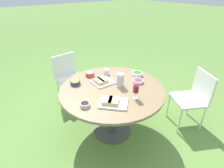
{
  "coord_description": "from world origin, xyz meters",
  "views": [
    {
      "loc": [
        1.23,
        1.57,
        1.96
      ],
      "look_at": [
        0.0,
        0.0,
        0.82
      ],
      "focal_mm": 28.0,
      "sensor_mm": 36.0,
      "label": 1
    }
  ],
  "objects_px": {
    "wine_glass": "(136,89)",
    "chair_near_right": "(68,75)",
    "water_pitcher": "(120,80)",
    "chair_near_left": "(194,95)",
    "dining_table": "(112,95)"
  },
  "relations": [
    {
      "from": "wine_glass",
      "to": "chair_near_right",
      "type": "bearing_deg",
      "value": -83.81
    },
    {
      "from": "chair_near_right",
      "to": "water_pitcher",
      "type": "relative_size",
      "value": 4.78
    },
    {
      "from": "chair_near_right",
      "to": "water_pitcher",
      "type": "xyz_separation_m",
      "value": [
        -0.21,
        1.21,
        0.33
      ]
    },
    {
      "from": "chair_near_left",
      "to": "water_pitcher",
      "type": "height_order",
      "value": "water_pitcher"
    },
    {
      "from": "dining_table",
      "to": "chair_near_left",
      "type": "height_order",
      "value": "chair_near_left"
    },
    {
      "from": "chair_near_right",
      "to": "wine_glass",
      "type": "xyz_separation_m",
      "value": [
        -0.17,
        1.54,
        0.36
      ]
    },
    {
      "from": "chair_near_left",
      "to": "water_pitcher",
      "type": "distance_m",
      "value": 1.17
    },
    {
      "from": "chair_near_left",
      "to": "chair_near_right",
      "type": "bearing_deg",
      "value": -56.66
    },
    {
      "from": "water_pitcher",
      "to": "wine_glass",
      "type": "bearing_deg",
      "value": 82.79
    },
    {
      "from": "dining_table",
      "to": "chair_near_right",
      "type": "distance_m",
      "value": 1.19
    },
    {
      "from": "water_pitcher",
      "to": "wine_glass",
      "type": "height_order",
      "value": "water_pitcher"
    },
    {
      "from": "water_pitcher",
      "to": "chair_near_left",
      "type": "bearing_deg",
      "value": 149.07
    },
    {
      "from": "chair_near_right",
      "to": "wine_glass",
      "type": "height_order",
      "value": "wine_glass"
    },
    {
      "from": "dining_table",
      "to": "chair_near_right",
      "type": "relative_size",
      "value": 1.56
    },
    {
      "from": "dining_table",
      "to": "water_pitcher",
      "type": "height_order",
      "value": "water_pitcher"
    }
  ]
}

